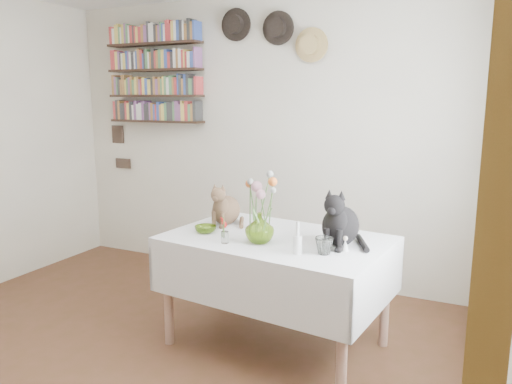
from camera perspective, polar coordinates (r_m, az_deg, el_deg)
The scene contains 15 objects.
room at distance 2.64m, azimuth -20.05°, elevation 1.80°, with size 4.08×4.58×2.58m.
curtain at distance 1.76m, azimuth 25.64°, elevation -6.20°, with size 0.12×0.38×2.10m, color brown.
dining_table at distance 3.28m, azimuth 2.36°, elevation -8.27°, with size 1.48×1.04×0.74m.
tabby_cat at distance 3.53m, azimuth -3.44°, elevation -1.20°, with size 0.21×0.26×0.31m, color brown, non-canonical shape.
black_cat at distance 3.07m, azimuth 9.67°, elevation -2.64°, with size 0.24×0.31×0.37m, color black, non-canonical shape.
flower_vase at distance 3.08m, azimuth 0.42°, elevation -4.12°, with size 0.18×0.18×0.19m, color #A2CB3F.
green_bowl at distance 3.34m, azimuth -5.78°, elevation -4.25°, with size 0.14×0.14×0.05m, color #A2CB3F.
drinking_glass at distance 2.90m, azimuth 7.81°, elevation -6.10°, with size 0.11×0.11×0.10m, color white.
candlestick at distance 2.88m, azimuth 4.75°, elevation -5.83°, with size 0.05×0.05×0.19m.
berry_jar at distance 3.08m, azimuth -3.58°, elevation -4.38°, with size 0.05×0.05×0.19m.
porcelain_figurine at distance 2.98m, azimuth 10.16°, elevation -5.93°, with size 0.05×0.05×0.09m.
flower_bouquet at distance 3.03m, azimuth 0.51°, elevation 0.40°, with size 0.17×0.13×0.39m.
bookshelf_unit at distance 4.97m, azimuth -11.47°, elevation 13.05°, with size 1.00×0.16×0.91m.
wall_hats at distance 4.40m, azimuth 2.00°, elevation 17.80°, with size 0.98×0.09×0.48m.
wall_art_plaques at distance 5.37m, azimuth -15.27°, elevation 5.05°, with size 0.21×0.02×0.44m.
Camera 1 is at (1.87, -1.82, 1.64)m, focal length 35.00 mm.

